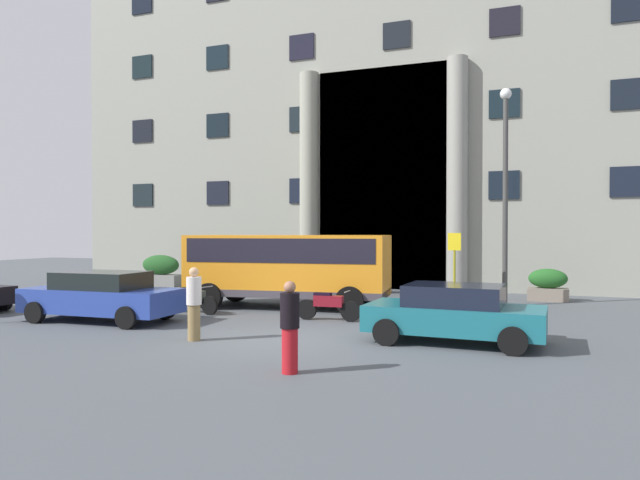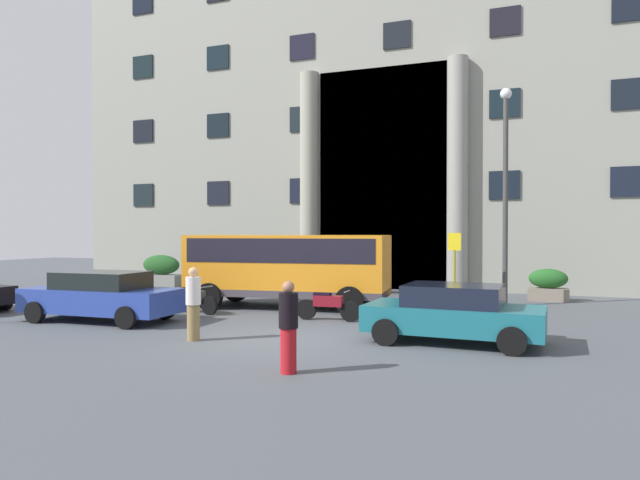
% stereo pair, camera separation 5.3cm
% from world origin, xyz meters
% --- Properties ---
extents(ground_plane, '(80.00, 64.00, 0.12)m').
position_xyz_m(ground_plane, '(0.00, 0.00, -0.06)').
color(ground_plane, '#4B5056').
extents(office_building_facade, '(34.89, 9.70, 20.91)m').
position_xyz_m(office_building_facade, '(-0.00, 17.48, 10.44)').
color(office_building_facade, gray).
rests_on(office_building_facade, ground_plane).
extents(orange_minibus, '(7.09, 3.23, 2.50)m').
position_xyz_m(orange_minibus, '(-2.03, 5.50, 1.51)').
color(orange_minibus, orange).
rests_on(orange_minibus, ground_plane).
extents(bus_stop_sign, '(0.44, 0.08, 2.58)m').
position_xyz_m(bus_stop_sign, '(3.33, 7.51, 1.60)').
color(bus_stop_sign, '#98941B').
rests_on(bus_stop_sign, ground_plane).
extents(hedge_planter_far_west, '(2.01, 0.80, 1.54)m').
position_xyz_m(hedge_planter_far_west, '(-1.38, 10.67, 0.74)').
color(hedge_planter_far_west, gray).
rests_on(hedge_planter_far_west, ground_plane).
extents(hedge_planter_entrance_right, '(1.46, 0.77, 1.22)m').
position_xyz_m(hedge_planter_entrance_right, '(6.37, 10.76, 0.59)').
color(hedge_planter_entrance_right, gray).
rests_on(hedge_planter_entrance_right, ground_plane).
extents(hedge_planter_east, '(2.06, 0.83, 1.40)m').
position_xyz_m(hedge_planter_east, '(-7.07, 10.24, 0.68)').
color(hedge_planter_east, gray).
rests_on(hedge_planter_east, ground_plane).
extents(hedge_planter_entrance_left, '(2.13, 0.83, 1.49)m').
position_xyz_m(hedge_planter_entrance_left, '(-11.05, 10.57, 0.72)').
color(hedge_planter_entrance_left, slate).
rests_on(hedge_planter_entrance_left, ground_plane).
extents(white_taxi_kerbside, '(4.65, 2.15, 1.45)m').
position_xyz_m(white_taxi_kerbside, '(-5.90, 0.80, 0.75)').
color(white_taxi_kerbside, '#273F97').
rests_on(white_taxi_kerbside, ground_plane).
extents(parked_estate_mid, '(4.13, 2.20, 1.37)m').
position_xyz_m(parked_estate_mid, '(4.18, 1.19, 0.71)').
color(parked_estate_mid, '#1A6370').
rests_on(parked_estate_mid, ground_plane).
extents(motorcycle_far_end, '(1.97, 0.55, 0.89)m').
position_xyz_m(motorcycle_far_end, '(0.22, 3.27, 0.46)').
color(motorcycle_far_end, black).
rests_on(motorcycle_far_end, ground_plane).
extents(scooter_by_planter, '(2.01, 0.58, 0.89)m').
position_xyz_m(scooter_by_planter, '(-4.36, 3.12, 0.46)').
color(scooter_by_planter, black).
rests_on(scooter_by_planter, ground_plane).
extents(motorcycle_near_kerb, '(1.99, 0.55, 0.89)m').
position_xyz_m(motorcycle_near_kerb, '(-7.17, 3.19, 0.46)').
color(motorcycle_near_kerb, black).
rests_on(motorcycle_near_kerb, ground_plane).
extents(pedestrian_man_crossing, '(0.36, 0.36, 1.77)m').
position_xyz_m(pedestrian_man_crossing, '(-1.70, -0.78, 0.89)').
color(pedestrian_man_crossing, olive).
rests_on(pedestrian_man_crossing, ground_plane).
extents(pedestrian_woman_dark_dress, '(0.36, 0.36, 1.71)m').
position_xyz_m(pedestrian_woman_dark_dress, '(1.74, -2.86, 0.86)').
color(pedestrian_woman_dark_dress, '#AE171E').
rests_on(pedestrian_woman_dark_dress, ground_plane).
extents(lamppost_plaza_centre, '(0.40, 0.40, 7.67)m').
position_xyz_m(lamppost_plaza_centre, '(4.93, 8.69, 4.46)').
color(lamppost_plaza_centre, '#3C3C3A').
rests_on(lamppost_plaza_centre, ground_plane).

